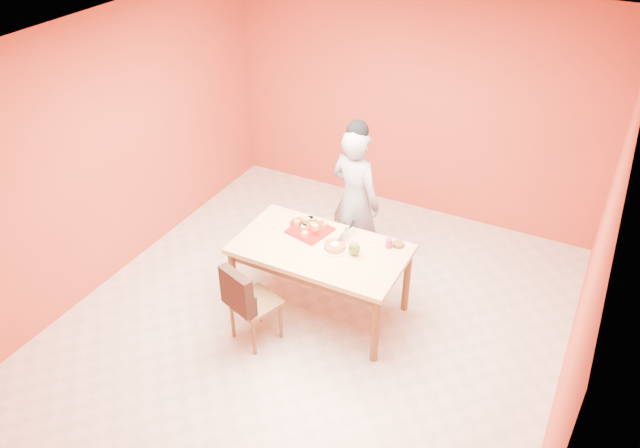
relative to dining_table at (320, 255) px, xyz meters
The scene contains 17 objects.
floor 0.70m from the dining_table, 82.58° to the right, with size 5.00×5.00×0.00m, color beige.
ceiling 2.04m from the dining_table, 82.58° to the right, with size 5.00×5.00×0.00m, color silver.
wall_back 2.40m from the dining_table, 89.34° to the left, with size 4.50×4.50×0.00m, color #C3482D.
wall_left 2.34m from the dining_table, behind, with size 5.00×5.00×0.00m, color #C3482D.
wall_right 2.39m from the dining_table, ahead, with size 5.00×5.00×0.00m, color #C3482D.
dining_table is the anchor object (origin of this frame).
dining_chair 0.76m from the dining_table, 118.73° to the right, with size 0.51×0.57×0.86m.
pastry_pile 0.33m from the dining_table, 138.11° to the left, with size 0.32×0.32×0.10m, color tan, non-canonical shape.
person 0.85m from the dining_table, 91.99° to the left, with size 0.59×0.39×1.62m, color #97979A.
pastry_platter 0.30m from the dining_table, 138.11° to the left, with size 0.36×0.36×0.02m, color maroon.
red_dinner_plate 0.44m from the dining_table, 143.02° to the left, with size 0.23×0.23×0.01m, color maroon.
white_cake_plate 0.17m from the dining_table, 13.42° to the left, with size 0.25×0.25×0.01m, color silver.
sponge_cake 0.19m from the dining_table, 13.42° to the left, with size 0.20×0.20×0.05m, color orange.
cake_server 0.30m from the dining_table, 55.71° to the left, with size 0.05×0.24×0.01m, color silver.
egg_ornament 0.37m from the dining_table, ahead, with size 0.11×0.09×0.14m, color olive.
magenta_glass 0.65m from the dining_table, 27.08° to the left, with size 0.06×0.06×0.09m, color #C41D6F.
checker_tin 0.74m from the dining_table, 28.79° to the left, with size 0.11×0.11×0.03m, color #391B0F.
Camera 1 is at (2.13, -4.00, 4.13)m, focal length 35.00 mm.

